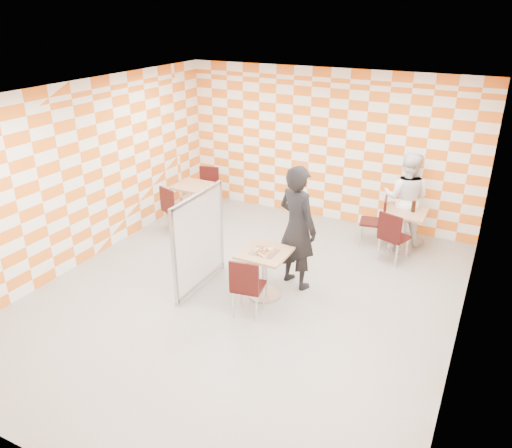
% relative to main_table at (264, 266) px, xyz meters
% --- Properties ---
extents(room_shell, '(7.00, 7.00, 7.00)m').
position_rel_main_table_xyz_m(room_shell, '(-0.26, 0.38, 0.99)').
color(room_shell, '#989993').
rests_on(room_shell, ground).
extents(main_table, '(0.70, 0.70, 0.75)m').
position_rel_main_table_xyz_m(main_table, '(0.00, 0.00, 0.00)').
color(main_table, tan).
rests_on(main_table, ground).
extents(second_table, '(0.70, 0.70, 0.75)m').
position_rel_main_table_xyz_m(second_table, '(1.53, 2.53, 0.00)').
color(second_table, tan).
rests_on(second_table, ground).
extents(empty_table, '(0.70, 0.70, 0.75)m').
position_rel_main_table_xyz_m(empty_table, '(-2.55, 1.99, 0.00)').
color(empty_table, tan).
rests_on(empty_table, ground).
extents(chair_main_front, '(0.48, 0.49, 0.92)m').
position_rel_main_table_xyz_m(chair_main_front, '(0.03, -0.63, 0.04)').
color(chair_main_front, black).
rests_on(chair_main_front, ground).
extents(chair_second_front, '(0.54, 0.54, 0.92)m').
position_rel_main_table_xyz_m(chair_second_front, '(1.45, 1.92, 0.04)').
color(chair_second_front, black).
rests_on(chair_second_front, ground).
extents(chair_second_side, '(0.50, 0.49, 0.92)m').
position_rel_main_table_xyz_m(chair_second_side, '(1.06, 2.49, 0.04)').
color(chair_second_side, black).
rests_on(chair_second_side, ground).
extents(chair_empty_near, '(0.54, 0.54, 0.92)m').
position_rel_main_table_xyz_m(chair_empty_near, '(-2.58, 1.28, 0.04)').
color(chair_empty_near, black).
rests_on(chair_empty_near, ground).
extents(chair_empty_far, '(0.51, 0.52, 0.92)m').
position_rel_main_table_xyz_m(chair_empty_far, '(-2.60, 2.60, 0.04)').
color(chair_empty_far, black).
rests_on(chair_empty_far, ground).
extents(partition, '(0.08, 1.38, 1.55)m').
position_rel_main_table_xyz_m(partition, '(-1.01, -0.19, 0.28)').
color(partition, white).
rests_on(partition, ground).
extents(man_dark, '(0.84, 0.70, 1.96)m').
position_rel_main_table_xyz_m(man_dark, '(0.28, 0.55, 0.47)').
color(man_dark, black).
rests_on(man_dark, ground).
extents(man_white, '(0.83, 0.65, 1.71)m').
position_rel_main_table_xyz_m(man_white, '(1.45, 2.88, 0.35)').
color(man_white, white).
rests_on(man_white, ground).
extents(pizza_on_foil, '(0.40, 0.40, 0.04)m').
position_rel_main_table_xyz_m(pizza_on_foil, '(-0.00, -0.02, 0.26)').
color(pizza_on_foil, silver).
rests_on(pizza_on_foil, main_table).
extents(sport_bottle, '(0.06, 0.06, 0.20)m').
position_rel_main_table_xyz_m(sport_bottle, '(1.35, 2.62, 0.33)').
color(sport_bottle, white).
rests_on(sport_bottle, second_table).
extents(soda_bottle, '(0.07, 0.07, 0.23)m').
position_rel_main_table_xyz_m(soda_bottle, '(1.64, 2.54, 0.34)').
color(soda_bottle, black).
rests_on(soda_bottle, second_table).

